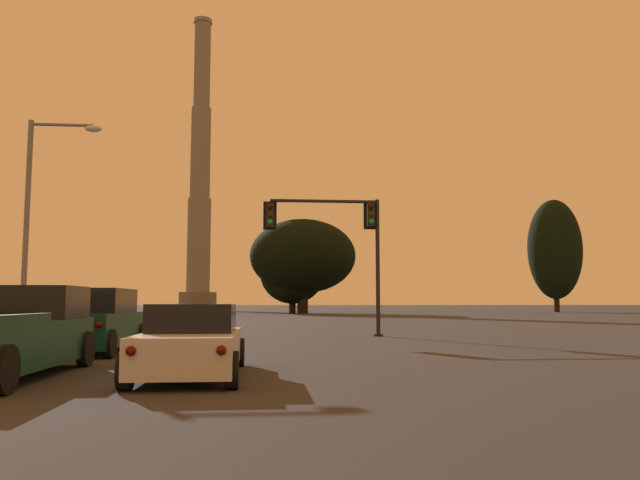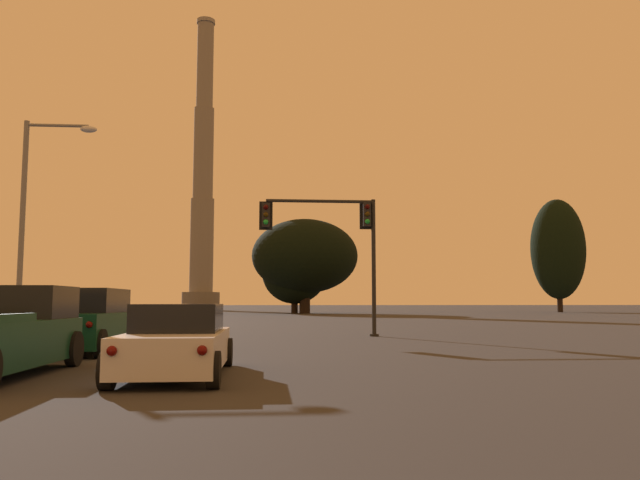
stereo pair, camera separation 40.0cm
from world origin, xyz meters
name	(u,v)px [view 1 (the left image)]	position (x,y,z in m)	size (l,w,h in m)	color
pickup_truck_left_lane_second	(8,336)	(-3.37, 11.58, 0.80)	(2.22, 5.52, 1.82)	#0F3823
suv_left_lane_front	(95,322)	(-3.25, 17.50, 0.90)	(2.15, 4.92, 1.86)	#0F3823
sedan_center_lane_second	(192,342)	(0.26, 11.40, 0.67)	(2.01, 4.72, 1.43)	silver
traffic_light_overhead_right	(340,231)	(4.93, 25.37, 4.54)	(5.18, 0.50, 5.94)	black
street_lamp	(39,205)	(-6.83, 22.71, 5.10)	(2.73, 0.36, 8.37)	slate
smokestack	(200,193)	(-10.08, 110.72, 20.95)	(6.64, 6.64, 53.45)	slate
treeline_far_left	(303,256)	(6.63, 79.59, 7.42)	(13.81, 12.43, 12.28)	black
treeline_left_mid	(293,272)	(5.35, 80.64, 5.38)	(8.59, 7.73, 9.54)	black
treeline_right_mid	(555,249)	(44.14, 86.39, 9.19)	(7.84, 7.05, 16.55)	black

